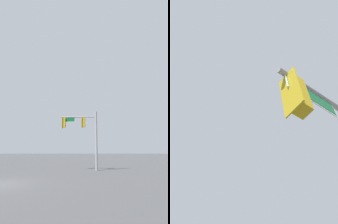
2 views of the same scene
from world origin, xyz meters
TOP-DOWN VIEW (x-y plane):
  - signal_pole_near at (-5.93, -8.51)m, footprint 4.30×0.75m

SIDE VIEW (x-z plane):
  - signal_pole_near at x=-5.93m, z-range 1.04..7.65m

